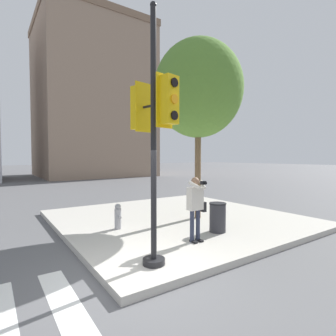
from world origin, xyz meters
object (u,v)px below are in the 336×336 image
object	(u,v)px
traffic_signal_pole	(154,128)
street_tree	(198,89)
person_photographer	(196,203)
trash_bin	(218,217)
fire_hydrant	(118,216)

from	to	relation	value
traffic_signal_pole	street_tree	distance (m)	4.72
person_photographer	trash_bin	distance (m)	1.27
traffic_signal_pole	fire_hydrant	world-z (taller)	traffic_signal_pole
street_tree	trash_bin	xyz separation A→B (m)	(-0.71, -1.71, -4.17)
traffic_signal_pole	fire_hydrant	distance (m)	3.78
person_photographer	fire_hydrant	bearing A→B (deg)	117.80
street_tree	fire_hydrant	world-z (taller)	street_tree
traffic_signal_pole	person_photographer	bearing A→B (deg)	20.90
traffic_signal_pole	trash_bin	xyz separation A→B (m)	(2.75, 0.94, -2.35)
traffic_signal_pole	person_photographer	size ratio (longest dim) A/B	3.13
traffic_signal_pole	fire_hydrant	xyz separation A→B (m)	(0.47, 2.88, -2.40)
trash_bin	street_tree	bearing A→B (deg)	67.57
person_photographer	trash_bin	size ratio (longest dim) A/B	1.96
street_tree	trash_bin	size ratio (longest dim) A/B	7.42
street_tree	trash_bin	world-z (taller)	street_tree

